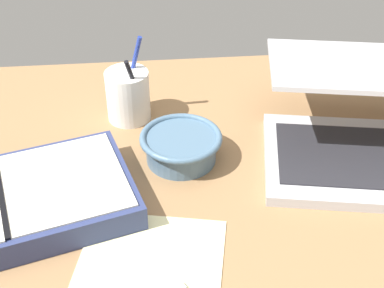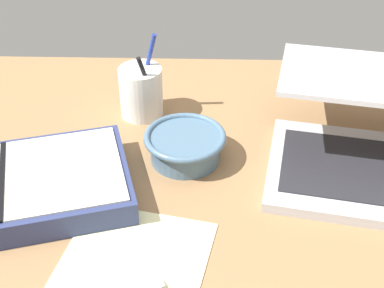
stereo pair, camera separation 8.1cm
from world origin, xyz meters
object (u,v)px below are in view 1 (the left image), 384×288
(pen_cup, at_px, (128,95))
(laptop, at_px, (370,128))
(planner, at_px, (4,206))
(bowl, at_px, (181,146))

(pen_cup, bearing_deg, laptop, -20.50)
(pen_cup, height_order, planner, pen_cup)
(pen_cup, bearing_deg, planner, -126.00)
(laptop, height_order, bowl, laptop)
(planner, bearing_deg, laptop, -6.32)
(laptop, bearing_deg, bowl, -171.74)
(laptop, bearing_deg, pen_cup, 170.18)
(bowl, bearing_deg, pen_cup, 122.27)
(bowl, height_order, pen_cup, pen_cup)
(laptop, xyz_separation_m, planner, (-0.58, -0.10, -0.03))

